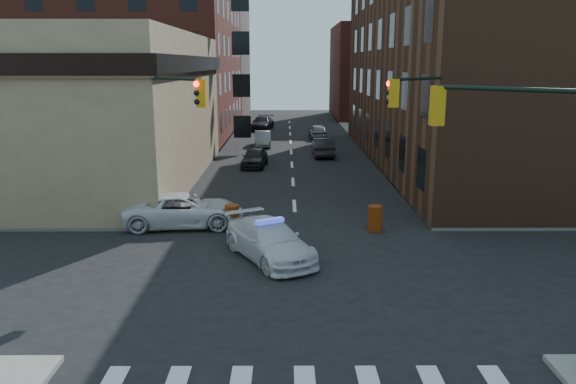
{
  "coord_description": "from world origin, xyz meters",
  "views": [
    {
      "loc": [
        -0.44,
        -18.24,
        7.29
      ],
      "look_at": [
        -0.36,
        3.71,
        2.2
      ],
      "focal_mm": 35.0,
      "sensor_mm": 36.0,
      "label": 1
    }
  ],
  "objects_px": {
    "parked_car_wfar": "(263,139)",
    "parked_car_enear": "(323,147)",
    "police_car": "(269,240)",
    "pedestrian_a": "(102,196)",
    "barrel_road": "(375,218)",
    "pickup": "(184,210)",
    "pedestrian_b": "(21,204)",
    "barrel_bank": "(232,218)",
    "barricade_nw_a": "(94,208)",
    "parked_car_wnear": "(255,157)"
  },
  "relations": [
    {
      "from": "parked_car_wfar",
      "to": "parked_car_enear",
      "type": "bearing_deg",
      "value": -50.18
    },
    {
      "from": "police_car",
      "to": "pedestrian_a",
      "type": "xyz_separation_m",
      "value": [
        -8.28,
        6.21,
        0.24
      ]
    },
    {
      "from": "parked_car_enear",
      "to": "barrel_road",
      "type": "distance_m",
      "value": 20.28
    },
    {
      "from": "parked_car_wfar",
      "to": "barrel_road",
      "type": "xyz_separation_m",
      "value": [
        5.99,
        -25.72,
        -0.09
      ]
    },
    {
      "from": "parked_car_wfar",
      "to": "barrel_road",
      "type": "distance_m",
      "value": 26.4
    },
    {
      "from": "pickup",
      "to": "pedestrian_b",
      "type": "relative_size",
      "value": 2.74
    },
    {
      "from": "pedestrian_a",
      "to": "pedestrian_b",
      "type": "height_order",
      "value": "pedestrian_b"
    },
    {
      "from": "barrel_bank",
      "to": "barrel_road",
      "type": "bearing_deg",
      "value": -0.99
    },
    {
      "from": "police_car",
      "to": "barrel_road",
      "type": "relative_size",
      "value": 4.33
    },
    {
      "from": "police_car",
      "to": "barricade_nw_a",
      "type": "xyz_separation_m",
      "value": [
        -8.43,
        5.36,
        -0.12
      ]
    },
    {
      "from": "parked_car_enear",
      "to": "pedestrian_a",
      "type": "bearing_deg",
      "value": 54.73
    },
    {
      "from": "parked_car_wnear",
      "to": "parked_car_wfar",
      "type": "xyz_separation_m",
      "value": [
        0.17,
        10.08,
        -0.01
      ]
    },
    {
      "from": "parked_car_wfar",
      "to": "barrel_bank",
      "type": "bearing_deg",
      "value": -93.41
    },
    {
      "from": "parked_car_wfar",
      "to": "pedestrian_b",
      "type": "distance_m",
      "value": 27.12
    },
    {
      "from": "barrel_bank",
      "to": "pedestrian_b",
      "type": "bearing_deg",
      "value": 178.12
    },
    {
      "from": "parked_car_wfar",
      "to": "parked_car_enear",
      "type": "xyz_separation_m",
      "value": [
        5.0,
        -5.46,
        0.07
      ]
    },
    {
      "from": "pickup",
      "to": "parked_car_wnear",
      "type": "height_order",
      "value": "pickup"
    },
    {
      "from": "pickup",
      "to": "barrel_road",
      "type": "relative_size",
      "value": 4.74
    },
    {
      "from": "pickup",
      "to": "parked_car_wfar",
      "type": "xyz_separation_m",
      "value": [
        2.55,
        24.95,
        -0.09
      ]
    },
    {
      "from": "parked_car_wnear",
      "to": "pedestrian_b",
      "type": "relative_size",
      "value": 2.01
    },
    {
      "from": "pedestrian_a",
      "to": "barricade_nw_a",
      "type": "height_order",
      "value": "pedestrian_a"
    },
    {
      "from": "pedestrian_b",
      "to": "barrel_road",
      "type": "relative_size",
      "value": 1.73
    },
    {
      "from": "barrel_road",
      "to": "barrel_bank",
      "type": "relative_size",
      "value": 0.99
    },
    {
      "from": "parked_car_wfar",
      "to": "barrel_bank",
      "type": "distance_m",
      "value": 25.61
    },
    {
      "from": "parked_car_wnear",
      "to": "barrel_bank",
      "type": "height_order",
      "value": "parked_car_wnear"
    },
    {
      "from": "police_car",
      "to": "barrel_road",
      "type": "height_order",
      "value": "police_car"
    },
    {
      "from": "police_car",
      "to": "pedestrian_b",
      "type": "xyz_separation_m",
      "value": [
        -11.2,
        4.0,
        0.42
      ]
    },
    {
      "from": "parked_car_enear",
      "to": "parked_car_wnear",
      "type": "bearing_deg",
      "value": 40.39
    },
    {
      "from": "parked_car_wfar",
      "to": "barricade_nw_a",
      "type": "height_order",
      "value": "parked_car_wfar"
    },
    {
      "from": "barrel_road",
      "to": "pedestrian_a",
      "type": "bearing_deg",
      "value": 168.41
    },
    {
      "from": "parked_car_enear",
      "to": "barrel_road",
      "type": "height_order",
      "value": "parked_car_enear"
    },
    {
      "from": "police_car",
      "to": "barrel_bank",
      "type": "distance_m",
      "value": 4.09
    },
    {
      "from": "parked_car_enear",
      "to": "barrel_bank",
      "type": "bearing_deg",
      "value": 73.82
    },
    {
      "from": "police_car",
      "to": "parked_car_wnear",
      "type": "height_order",
      "value": "police_car"
    },
    {
      "from": "barrel_bank",
      "to": "parked_car_wfar",
      "type": "bearing_deg",
      "value": 89.27
    },
    {
      "from": "pedestrian_a",
      "to": "barrel_bank",
      "type": "relative_size",
      "value": 1.4
    },
    {
      "from": "police_car",
      "to": "pickup",
      "type": "bearing_deg",
      "value": 103.91
    },
    {
      "from": "parked_car_wnear",
      "to": "pedestrian_b",
      "type": "height_order",
      "value": "pedestrian_b"
    },
    {
      "from": "parked_car_wnear",
      "to": "pedestrian_b",
      "type": "bearing_deg",
      "value": -116.94
    },
    {
      "from": "police_car",
      "to": "parked_car_wfar",
      "type": "relative_size",
      "value": 1.23
    },
    {
      "from": "parked_car_enear",
      "to": "barrel_road",
      "type": "xyz_separation_m",
      "value": [
        0.99,
        -20.26,
        -0.16
      ]
    },
    {
      "from": "parked_car_enear",
      "to": "pedestrian_a",
      "type": "height_order",
      "value": "pedestrian_a"
    },
    {
      "from": "police_car",
      "to": "pedestrian_b",
      "type": "height_order",
      "value": "pedestrian_b"
    },
    {
      "from": "pickup",
      "to": "parked_car_enear",
      "type": "bearing_deg",
      "value": -26.27
    },
    {
      "from": "parked_car_wnear",
      "to": "barricade_nw_a",
      "type": "height_order",
      "value": "parked_car_wnear"
    },
    {
      "from": "barrel_bank",
      "to": "barricade_nw_a",
      "type": "bearing_deg",
      "value": 165.96
    },
    {
      "from": "pickup",
      "to": "barrel_road",
      "type": "distance_m",
      "value": 8.58
    },
    {
      "from": "pedestrian_a",
      "to": "barricade_nw_a",
      "type": "xyz_separation_m",
      "value": [
        -0.16,
        -0.85,
        -0.36
      ]
    },
    {
      "from": "pedestrian_a",
      "to": "pedestrian_b",
      "type": "relative_size",
      "value": 0.81
    },
    {
      "from": "pedestrian_a",
      "to": "barrel_road",
      "type": "relative_size",
      "value": 1.41
    }
  ]
}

